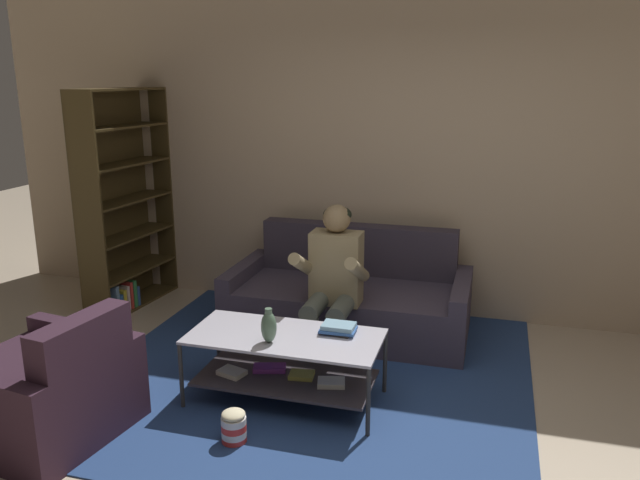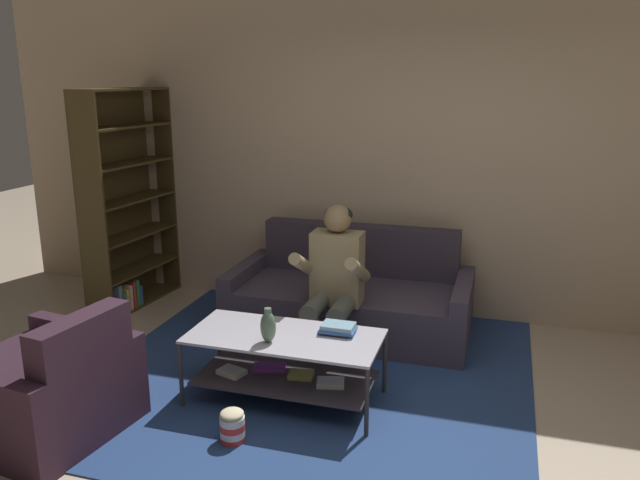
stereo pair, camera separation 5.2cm
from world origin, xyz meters
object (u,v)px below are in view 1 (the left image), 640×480
at_px(person_seated_center, 333,278).
at_px(popcorn_tub, 234,426).
at_px(vase, 269,327).
at_px(bookshelf, 120,213).
at_px(armchair, 45,392).
at_px(coffee_table, 285,358).
at_px(book_stack, 338,328).
at_px(couch, 349,299).

xyz_separation_m(person_seated_center, popcorn_tub, (-0.26, -1.27, -0.53)).
xyz_separation_m(person_seated_center, vase, (-0.19, -0.86, -0.06)).
distance_m(person_seated_center, vase, 0.88).
relative_size(vase, bookshelf, 0.11).
relative_size(vase, popcorn_tub, 1.08).
distance_m(person_seated_center, armchair, 2.06).
bearing_deg(popcorn_tub, coffee_table, 76.77).
relative_size(bookshelf, armchair, 1.98).
relative_size(book_stack, bookshelf, 0.12).
bearing_deg(popcorn_tub, armchair, -168.83).
relative_size(person_seated_center, vase, 5.17).
height_order(person_seated_center, armchair, person_seated_center).
xyz_separation_m(couch, vase, (-0.19, -1.41, 0.30)).
height_order(couch, person_seated_center, person_seated_center).
height_order(person_seated_center, coffee_table, person_seated_center).
relative_size(couch, coffee_table, 1.57).
relative_size(coffee_table, armchair, 1.25).
height_order(person_seated_center, popcorn_tub, person_seated_center).
height_order(person_seated_center, bookshelf, bookshelf).
xyz_separation_m(person_seated_center, book_stack, (0.19, -0.59, -0.14)).
relative_size(person_seated_center, armchair, 1.17).
bearing_deg(bookshelf, book_stack, -26.67).
bearing_deg(couch, person_seated_center, -90.00).
distance_m(couch, bookshelf, 2.25).
xyz_separation_m(bookshelf, armchair, (0.80, -2.09, -0.61)).
xyz_separation_m(vase, popcorn_tub, (-0.07, -0.42, -0.47)).
bearing_deg(bookshelf, vase, -36.17).
height_order(armchair, popcorn_tub, armchair).
bearing_deg(coffee_table, armchair, -148.25).
distance_m(book_stack, bookshelf, 2.67).
distance_m(couch, popcorn_tub, 1.86).
distance_m(coffee_table, book_stack, 0.40).
bearing_deg(armchair, coffee_table, 31.75).
relative_size(couch, bookshelf, 0.99).
distance_m(couch, armchair, 2.47).
height_order(coffee_table, bookshelf, bookshelf).
relative_size(couch, popcorn_tub, 9.40).
xyz_separation_m(coffee_table, book_stack, (0.32, 0.13, 0.19)).
relative_size(vase, book_stack, 0.94).
bearing_deg(person_seated_center, couch, 90.00).
distance_m(coffee_table, popcorn_tub, 0.60).
bearing_deg(book_stack, couch, 99.58).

